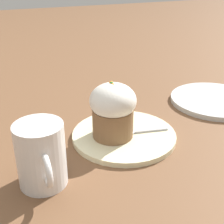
# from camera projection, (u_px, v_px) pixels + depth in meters

# --- Properties ---
(ground_plane) EXTENTS (4.00, 4.00, 0.00)m
(ground_plane) POSITION_uv_depth(u_px,v_px,m) (124.00, 138.00, 0.64)
(ground_plane) COLOR brown
(dessert_plate) EXTENTS (0.21, 0.21, 0.01)m
(dessert_plate) POSITION_uv_depth(u_px,v_px,m) (124.00, 135.00, 0.64)
(dessert_plate) COLOR beige
(dessert_plate) RESTS_ON ground_plane
(carrot_cake) EXTENTS (0.09, 0.09, 0.11)m
(carrot_cake) POSITION_uv_depth(u_px,v_px,m) (112.00, 109.00, 0.61)
(carrot_cake) COLOR brown
(carrot_cake) RESTS_ON dessert_plate
(spoon) EXTENTS (0.04, 0.12, 0.01)m
(spoon) POSITION_uv_depth(u_px,v_px,m) (129.00, 132.00, 0.63)
(spoon) COLOR #B7B7BC
(spoon) RESTS_ON dessert_plate
(coffee_cup) EXTENTS (0.11, 0.08, 0.11)m
(coffee_cup) POSITION_uv_depth(u_px,v_px,m) (41.00, 155.00, 0.49)
(coffee_cup) COLOR white
(coffee_cup) RESTS_ON ground_plane
(side_plate) EXTENTS (0.22, 0.22, 0.01)m
(side_plate) POSITION_uv_depth(u_px,v_px,m) (215.00, 100.00, 0.80)
(side_plate) COLOR silver
(side_plate) RESTS_ON ground_plane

